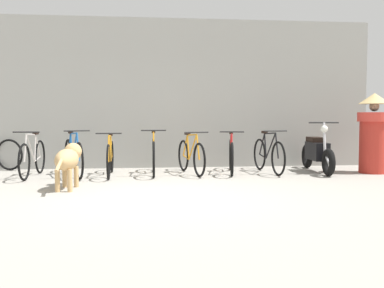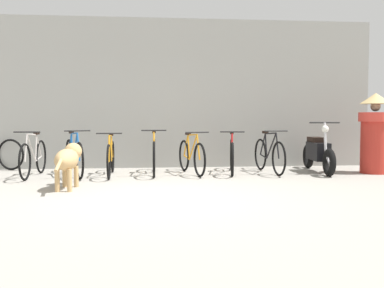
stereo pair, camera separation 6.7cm
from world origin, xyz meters
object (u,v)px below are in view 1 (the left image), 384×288
object	(u,v)px
bicycle_0	(33,158)
bicycle_2	(110,158)
bicycle_1	(73,157)
bicycle_4	(191,156)
spare_tire_right	(9,155)
motorcycle	(317,153)
bicycle_6	(268,155)
person_in_robes	(374,132)
bicycle_3	(154,156)
stray_dog	(68,159)
bicycle_5	(231,156)

from	to	relation	value
bicycle_0	bicycle_2	xyz separation A→B (m)	(1.41, -0.00, -0.01)
bicycle_0	bicycle_1	distance (m)	0.73
bicycle_2	bicycle_4	size ratio (longest dim) A/B	1.08
spare_tire_right	motorcycle	bearing A→B (deg)	-8.56
bicycle_0	bicycle_4	xyz separation A→B (m)	(2.94, 0.13, -0.01)
bicycle_4	bicycle_6	bearing A→B (deg)	77.97
person_in_robes	spare_tire_right	distance (m)	7.37
motorcycle	bicycle_3	bearing A→B (deg)	-85.36
person_in_robes	bicycle_3	bearing A→B (deg)	24.80
bicycle_4	stray_dog	world-z (taller)	bicycle_4
bicycle_1	stray_dog	bearing A→B (deg)	-13.44
bicycle_1	person_in_robes	distance (m)	5.82
bicycle_0	bicycle_6	size ratio (longest dim) A/B	1.02
bicycle_4	spare_tire_right	xyz separation A→B (m)	(-3.67, 0.95, -0.02)
bicycle_3	spare_tire_right	distance (m)	3.10
bicycle_5	bicycle_6	size ratio (longest dim) A/B	1.02
bicycle_2	bicycle_6	xyz separation A→B (m)	(3.08, 0.14, 0.01)
bicycle_0	bicycle_5	size ratio (longest dim) A/B	1.00
bicycle_5	stray_dog	distance (m)	3.30
bicycle_5	spare_tire_right	bearing A→B (deg)	-91.57
bicycle_6	person_in_robes	xyz separation A→B (m)	(2.04, -0.26, 0.46)
bicycle_5	bicycle_4	bearing A→B (deg)	-76.79
bicycle_5	spare_tire_right	xyz separation A→B (m)	(-4.47, 0.91, -0.02)
bicycle_2	bicycle_5	world-z (taller)	bicycle_5
bicycle_1	person_in_robes	xyz separation A→B (m)	(5.80, -0.15, 0.45)
bicycle_3	spare_tire_right	bearing A→B (deg)	-107.17
bicycle_3	stray_dog	size ratio (longest dim) A/B	1.26
bicycle_3	bicycle_5	world-z (taller)	bicycle_3
person_in_robes	bicycle_4	bearing A→B (deg)	23.78
bicycle_3	bicycle_5	size ratio (longest dim) A/B	0.97
bicycle_6	person_in_robes	distance (m)	2.11
bicycle_2	stray_dog	world-z (taller)	bicycle_2
bicycle_4	bicycle_0	bearing A→B (deg)	-99.69
bicycle_2	stray_dog	size ratio (longest dim) A/B	1.32
bicycle_4	bicycle_6	distance (m)	1.54
bicycle_6	person_in_robes	world-z (taller)	person_in_robes
bicycle_5	motorcycle	distance (m)	1.75
bicycle_0	motorcycle	world-z (taller)	motorcycle
bicycle_1	bicycle_4	world-z (taller)	bicycle_1
bicycle_5	motorcycle	xyz separation A→B (m)	(1.74, -0.03, 0.04)
bicycle_1	bicycle_6	size ratio (longest dim) A/B	1.00
bicycle_1	bicycle_4	size ratio (longest dim) A/B	1.04
bicycle_5	motorcycle	size ratio (longest dim) A/B	0.90
bicycle_0	bicycle_5	bearing A→B (deg)	95.06
bicycle_0	stray_dog	bearing A→B (deg)	33.65
bicycle_0	bicycle_3	distance (m)	2.23
motorcycle	person_in_robes	xyz separation A→B (m)	(1.04, -0.27, 0.43)
bicycle_1	bicycle_5	xyz separation A→B (m)	(3.02, 0.15, -0.02)
person_in_robes	stray_dog	bearing A→B (deg)	40.92
stray_dog	spare_tire_right	bearing A→B (deg)	35.93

